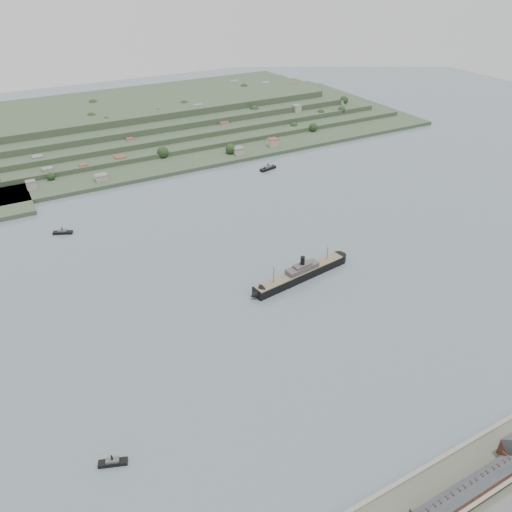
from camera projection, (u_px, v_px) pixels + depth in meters
ground at (277, 293)px, 341.15m from camera, size 1400.00×1400.00×0.00m
terrace_row at (464, 493)px, 208.30m from camera, size 55.60×9.80×11.07m
far_peninsula at (138, 122)px, 639.22m from camera, size 760.00×309.00×30.00m
steamship at (298, 275)px, 353.27m from camera, size 87.73×21.29×21.09m
tugboat at (113, 462)px, 227.02m from camera, size 13.58×8.00×5.94m
ferry_west at (63, 232)px, 411.88m from camera, size 16.14×10.52×5.90m
ferry_east at (268, 168)px, 531.58m from camera, size 20.27×9.77×7.33m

